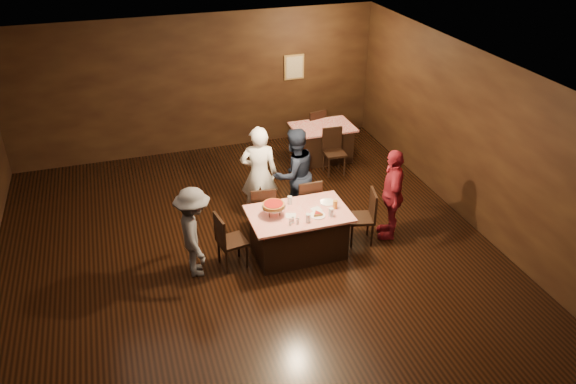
% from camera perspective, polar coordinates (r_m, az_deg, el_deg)
% --- Properties ---
extents(room, '(10.00, 10.04, 3.02)m').
position_cam_1_polar(room, '(7.63, -3.17, 3.78)').
color(room, black).
rests_on(room, ground).
extents(main_table, '(1.60, 1.00, 0.77)m').
position_cam_1_polar(main_table, '(9.12, 1.07, -4.17)').
color(main_table, red).
rests_on(main_table, ground).
extents(back_table, '(1.30, 0.90, 0.77)m').
position_cam_1_polar(back_table, '(12.21, 3.49, 5.02)').
color(back_table, red).
rests_on(back_table, ground).
extents(chair_far_left, '(0.46, 0.46, 0.95)m').
position_cam_1_polar(chair_far_left, '(9.58, -2.64, -1.76)').
color(chair_far_left, black).
rests_on(chair_far_left, ground).
extents(chair_far_right, '(0.43, 0.43, 0.95)m').
position_cam_1_polar(chair_far_right, '(9.78, 1.87, -1.00)').
color(chair_far_right, black).
rests_on(chair_far_right, ground).
extents(chair_end_left, '(0.48, 0.48, 0.95)m').
position_cam_1_polar(chair_end_left, '(8.83, -5.71, -4.89)').
color(chair_end_left, black).
rests_on(chair_end_left, ground).
extents(chair_end_right, '(0.51, 0.51, 0.95)m').
position_cam_1_polar(chair_end_right, '(9.43, 7.42, -2.53)').
color(chair_end_right, black).
rests_on(chair_end_right, ground).
extents(chair_back_near, '(0.44, 0.44, 0.95)m').
position_cam_1_polar(chair_back_near, '(11.59, 4.75, 4.05)').
color(chair_back_near, black).
rests_on(chair_back_near, ground).
extents(chair_back_far, '(0.51, 0.51, 0.95)m').
position_cam_1_polar(chair_back_far, '(12.68, 2.53, 6.47)').
color(chair_back_far, black).
rests_on(chair_back_far, ground).
extents(diner_white_jacket, '(0.73, 0.57, 1.79)m').
position_cam_1_polar(diner_white_jacket, '(9.79, -2.96, 1.81)').
color(diner_white_jacket, white).
rests_on(diner_white_jacket, ground).
extents(diner_navy_hoodie, '(0.98, 0.86, 1.70)m').
position_cam_1_polar(diner_navy_hoodie, '(9.88, 0.64, 1.84)').
color(diner_navy_hoodie, '#171F31').
rests_on(diner_navy_hoodie, ground).
extents(diner_grey_knit, '(0.56, 0.96, 1.48)m').
position_cam_1_polar(diner_grey_knit, '(8.61, -9.49, -4.06)').
color(diner_grey_knit, '#4F4F53').
rests_on(diner_grey_knit, ground).
extents(diner_red_shirt, '(0.72, 1.02, 1.61)m').
position_cam_1_polar(diner_red_shirt, '(9.51, 10.52, -0.20)').
color(diner_red_shirt, maroon).
rests_on(diner_red_shirt, ground).
extents(pizza_stand, '(0.38, 0.38, 0.22)m').
position_cam_1_polar(pizza_stand, '(8.75, -1.48, -1.36)').
color(pizza_stand, black).
rests_on(pizza_stand, main_table).
extents(plate_with_slice, '(0.25, 0.25, 0.06)m').
position_cam_1_polar(plate_with_slice, '(8.83, 3.01, -2.29)').
color(plate_with_slice, white).
rests_on(plate_with_slice, main_table).
extents(plate_empty, '(0.25, 0.25, 0.01)m').
position_cam_1_polar(plate_empty, '(9.20, 4.04, -1.04)').
color(plate_empty, white).
rests_on(plate_empty, main_table).
extents(glass_front_left, '(0.08, 0.08, 0.14)m').
position_cam_1_polar(glass_front_left, '(8.65, 2.06, -2.66)').
color(glass_front_left, silver).
rests_on(glass_front_left, main_table).
extents(glass_front_right, '(0.08, 0.08, 0.14)m').
position_cam_1_polar(glass_front_right, '(8.81, 4.40, -2.06)').
color(glass_front_right, silver).
rests_on(glass_front_right, main_table).
extents(glass_amber, '(0.08, 0.08, 0.14)m').
position_cam_1_polar(glass_amber, '(9.02, 4.81, -1.27)').
color(glass_amber, '#BF7F26').
rests_on(glass_amber, main_table).
extents(glass_back, '(0.08, 0.08, 0.14)m').
position_cam_1_polar(glass_back, '(9.10, 0.19, -0.84)').
color(glass_back, silver).
rests_on(glass_back, main_table).
extents(condiments, '(0.17, 0.10, 0.09)m').
position_cam_1_polar(condiments, '(8.61, 0.58, -2.97)').
color(condiments, silver).
rests_on(condiments, main_table).
extents(napkin_center, '(0.19, 0.19, 0.01)m').
position_cam_1_polar(napkin_center, '(9.00, 2.90, -1.78)').
color(napkin_center, white).
rests_on(napkin_center, main_table).
extents(napkin_left, '(0.21, 0.21, 0.01)m').
position_cam_1_polar(napkin_left, '(8.83, 0.28, -2.42)').
color(napkin_left, white).
rests_on(napkin_left, main_table).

